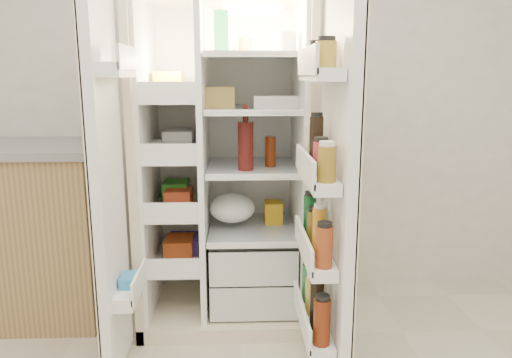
{
  "coord_description": "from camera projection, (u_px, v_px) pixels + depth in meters",
  "views": [
    {
      "loc": [
        -0.01,
        -1.05,
        1.37
      ],
      "look_at": [
        0.08,
        1.25,
        0.88
      ],
      "focal_mm": 34.0,
      "sensor_mm": 36.0,
      "label": 1
    }
  ],
  "objects": [
    {
      "name": "wall_back",
      "position": [
        238.0,
        80.0,
        2.99
      ],
      "size": [
        4.0,
        0.02,
        2.7
      ],
      "primitive_type": "cube",
      "color": "white",
      "rests_on": "floor"
    },
    {
      "name": "freezer_door",
      "position": [
        108.0,
        188.0,
        2.14
      ],
      "size": [
        0.15,
        0.4,
        1.72
      ],
      "color": "white",
      "rests_on": "floor"
    },
    {
      "name": "fridge_door",
      "position": [
        333.0,
        195.0,
        2.09
      ],
      "size": [
        0.17,
        0.58,
        1.72
      ],
      "color": "white",
      "rests_on": "floor"
    },
    {
      "name": "refrigerator",
      "position": [
        228.0,
        189.0,
        2.78
      ],
      "size": [
        0.92,
        0.7,
        1.8
      ],
      "color": "beige",
      "rests_on": "floor"
    }
  ]
}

